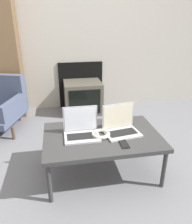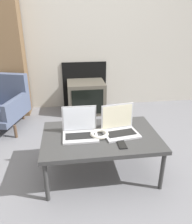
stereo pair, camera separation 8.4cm
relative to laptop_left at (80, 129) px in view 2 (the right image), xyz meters
name	(u,v)px [view 2 (the right image)]	position (x,y,z in m)	size (l,w,h in m)	color
ground_plane	(104,186)	(0.18, -0.23, -0.46)	(14.00, 14.00, 0.00)	slate
wall_back	(82,23)	(0.18, 1.75, 0.83)	(7.00, 0.08, 2.60)	#ADA89E
table	(101,138)	(0.18, -0.02, -0.09)	(1.03, 0.67, 0.40)	#333333
laptop_left	(80,129)	(0.00, 0.00, 0.00)	(0.31, 0.22, 0.26)	#B2B2B7
laptop_right	(119,127)	(0.36, 0.00, 0.00)	(0.33, 0.26, 0.26)	#B2B2B7
headphones	(99,134)	(0.17, -0.04, -0.04)	(0.17, 0.17, 0.03)	beige
phone	(122,144)	(0.33, -0.20, -0.06)	(0.06, 0.15, 0.01)	black
tv	(86,97)	(0.19, 1.47, -0.22)	(0.56, 0.47, 0.47)	#4C473D
armchair	(4,103)	(-0.93, 1.13, -0.13)	(0.70, 0.77, 0.68)	#47516B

